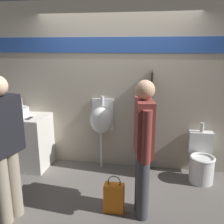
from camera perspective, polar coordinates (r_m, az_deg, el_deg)
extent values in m
plane|color=#5B5651|center=(3.98, -0.43, -15.43)|extent=(16.00, 16.00, 0.00)
cube|color=#B2A893|center=(4.08, 1.02, 5.60)|extent=(4.51, 0.06, 2.70)
cube|color=#2D56AD|center=(3.99, 0.98, 15.07)|extent=(4.42, 0.01, 0.24)
cube|color=silver|center=(4.57, -20.93, -6.17)|extent=(1.09, 0.62, 0.89)
cylinder|color=silver|center=(4.44, -20.58, 0.19)|extent=(0.34, 0.34, 0.13)
cylinder|color=silver|center=(4.51, -19.99, 2.21)|extent=(0.03, 0.03, 0.14)
cube|color=#232328|center=(4.17, -18.45, -1.36)|extent=(0.07, 0.14, 0.01)
cube|color=#28231E|center=(3.92, 8.73, -2.86)|extent=(0.03, 0.43, 1.65)
cylinder|color=silver|center=(4.24, -2.40, -8.58)|extent=(0.04, 0.04, 0.64)
ellipsoid|color=silver|center=(4.07, -2.48, -1.92)|extent=(0.38, 0.27, 0.43)
cube|color=silver|center=(4.18, -2.10, -0.55)|extent=(0.36, 0.02, 0.54)
cylinder|color=silver|center=(4.08, -2.24, 2.57)|extent=(0.06, 0.06, 0.16)
cylinder|color=silver|center=(4.10, 19.75, -12.43)|extent=(0.36, 0.36, 0.38)
torus|color=silver|center=(4.01, 20.00, -9.87)|extent=(0.37, 0.37, 0.04)
cube|color=silver|center=(4.20, 19.56, -6.43)|extent=(0.36, 0.16, 0.33)
cylinder|color=silver|center=(4.10, 19.90, -3.30)|extent=(0.06, 0.06, 0.14)
cylinder|color=gray|center=(3.22, -23.64, -16.09)|extent=(0.16, 0.16, 0.83)
cylinder|color=gray|center=(3.31, -21.44, -14.96)|extent=(0.16, 0.16, 0.83)
cube|color=black|center=(2.98, -23.92, -2.98)|extent=(0.30, 0.47, 0.66)
cylinder|color=black|center=(3.14, -20.46, -2.37)|extent=(0.10, 0.10, 0.60)
cylinder|color=#3D3D42|center=(3.06, 7.02, -16.83)|extent=(0.15, 0.15, 0.80)
cylinder|color=#3D3D42|center=(3.20, 6.66, -15.34)|extent=(0.15, 0.15, 0.80)
cube|color=brown|center=(2.83, 7.28, -3.48)|extent=(0.25, 0.44, 0.63)
cylinder|color=brown|center=(2.62, 7.93, -5.78)|extent=(0.10, 0.10, 0.58)
cylinder|color=brown|center=(3.07, 6.69, -2.65)|extent=(0.10, 0.10, 0.58)
sphere|color=tan|center=(2.73, 7.57, 5.04)|extent=(0.22, 0.22, 0.22)
cube|color=orange|center=(3.26, 0.49, -19.07)|extent=(0.25, 0.14, 0.37)
torus|color=#4C4742|center=(3.14, 0.49, -15.67)|extent=(0.16, 0.01, 0.16)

